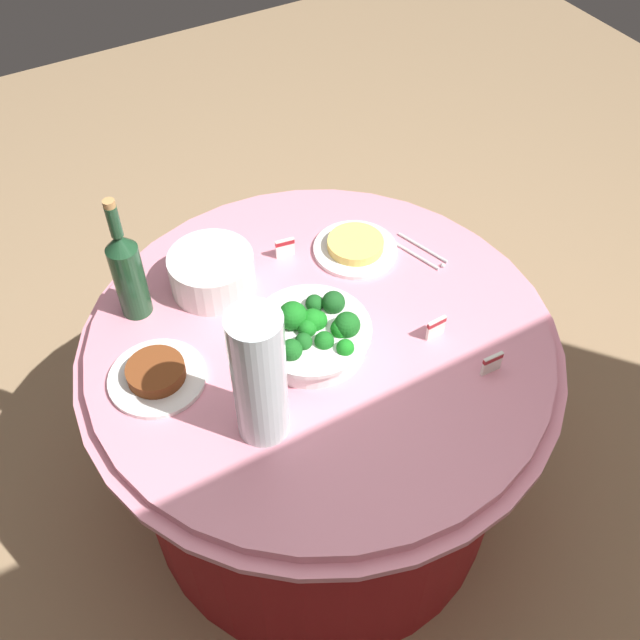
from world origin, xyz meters
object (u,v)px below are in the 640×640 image
object	(u,v)px
food_plate_noodles	(355,247)
label_placard_front	(285,247)
broccoli_bowl	(313,333)
label_placard_mid	(492,363)
label_placard_rear	(436,327)
serving_tongs	(421,252)
wine_bottle	(128,272)
plate_stack	(212,272)
decorative_fruit_vase	(260,383)
food_plate_stir_fry	(157,375)

from	to	relation	value
food_plate_noodles	label_placard_front	bearing A→B (deg)	-23.99
broccoli_bowl	label_placard_front	size ratio (longest dim) A/B	5.09
label_placard_mid	label_placard_rear	bearing A→B (deg)	-72.87
serving_tongs	label_placard_rear	world-z (taller)	label_placard_rear
wine_bottle	label_placard_mid	world-z (taller)	wine_bottle
serving_tongs	food_plate_noodles	distance (m)	0.17
plate_stack	decorative_fruit_vase	distance (m)	0.45
wine_bottle	label_placard_rear	distance (m)	0.73
broccoli_bowl	decorative_fruit_vase	bearing A→B (deg)	35.79
plate_stack	serving_tongs	distance (m)	0.54
plate_stack	food_plate_noodles	xyz separation A→B (m)	(-0.38, 0.06, -0.04)
plate_stack	decorative_fruit_vase	world-z (taller)	decorative_fruit_vase
wine_bottle	label_placard_front	distance (m)	0.41
decorative_fruit_vase	label_placard_rear	xyz separation A→B (m)	(-0.46, -0.03, -0.12)
food_plate_stir_fry	label_placard_mid	distance (m)	0.75
wine_bottle	label_placard_rear	size ratio (longest dim) A/B	6.11
serving_tongs	food_plate_noodles	bearing A→B (deg)	-32.80
broccoli_bowl	wine_bottle	size ratio (longest dim) A/B	0.83
wine_bottle	serving_tongs	xyz separation A→B (m)	(-0.71, 0.18, -0.12)
decorative_fruit_vase	label_placard_front	xyz separation A→B (m)	(-0.29, -0.45, -0.12)
plate_stack	food_plate_noodles	distance (m)	0.38
label_placard_mid	plate_stack	bearing A→B (deg)	-52.23
wine_bottle	label_placard_front	bearing A→B (deg)	178.78
broccoli_bowl	plate_stack	bearing A→B (deg)	-67.46
decorative_fruit_vase	serving_tongs	size ratio (longest dim) A/B	2.05
label_placard_mid	label_placard_rear	distance (m)	0.16
food_plate_stir_fry	broccoli_bowl	bearing A→B (deg)	166.34
broccoli_bowl	serving_tongs	distance (m)	0.42
broccoli_bowl	serving_tongs	bearing A→B (deg)	-161.43
plate_stack	food_plate_stir_fry	distance (m)	0.31
wine_bottle	food_plate_stir_fry	bearing A→B (deg)	80.95
wine_bottle	label_placard_rear	bearing A→B (deg)	143.64
decorative_fruit_vase	food_plate_stir_fry	size ratio (longest dim) A/B	1.55
label_placard_mid	label_placard_rear	xyz separation A→B (m)	(0.05, -0.15, 0.00)
food_plate_stir_fry	label_placard_rear	distance (m)	0.65
food_plate_noodles	food_plate_stir_fry	size ratio (longest dim) A/B	1.00
food_plate_stir_fry	food_plate_noodles	bearing A→B (deg)	-166.85
broccoli_bowl	label_placard_front	distance (m)	0.31
serving_tongs	food_plate_noodles	xyz separation A→B (m)	(0.14, -0.09, 0.01)
food_plate_noodles	label_placard_mid	xyz separation A→B (m)	(-0.06, 0.49, 0.02)
label_placard_rear	label_placard_mid	bearing A→B (deg)	107.13
broccoli_bowl	food_plate_noodles	distance (m)	0.34
plate_stack	label_placard_front	world-z (taller)	plate_stack
plate_stack	decorative_fruit_vase	size ratio (longest dim) A/B	0.62
decorative_fruit_vase	label_placard_front	world-z (taller)	decorative_fruit_vase
broccoli_bowl	label_placard_rear	size ratio (longest dim) A/B	5.09
decorative_fruit_vase	food_plate_noodles	xyz separation A→B (m)	(-0.45, -0.37, -0.14)
broccoli_bowl	plate_stack	xyz separation A→B (m)	(0.12, -0.29, 0.01)
food_plate_noodles	label_placard_mid	bearing A→B (deg)	96.40
broccoli_bowl	serving_tongs	world-z (taller)	broccoli_bowl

